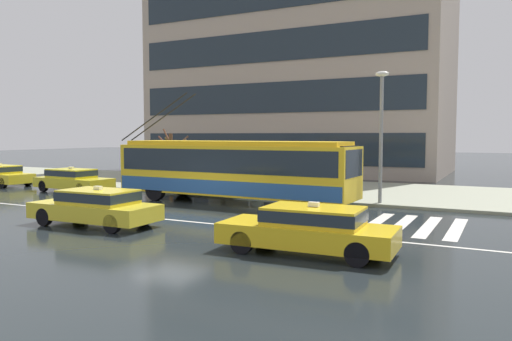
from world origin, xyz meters
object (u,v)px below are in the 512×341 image
Objects in this scene: trolleybus at (233,169)px; pedestrian_waiting_by_pole at (225,160)px; pedestrian_approaching_curb at (254,160)px; taxi_oncoming_near at (96,206)px; taxi_far_behind at (1,174)px; street_tree_bare at (171,154)px; pedestrian_at_shelter at (192,160)px; pedestrian_walking_past at (283,162)px; street_lamp at (381,124)px; taxi_oncoming_far at (309,228)px; taxi_queued_behind_bus at (73,179)px; bus_shelter at (230,155)px.

trolleybus is 6.18× the size of pedestrian_waiting_by_pole.
pedestrian_waiting_by_pole is at bearing -152.48° from pedestrian_approaching_curb.
taxi_far_behind is (-15.39, 7.38, -0.00)m from taxi_oncoming_near.
trolleybus reaches higher than street_tree_bare.
pedestrian_at_shelter is 0.99× the size of pedestrian_walking_past.
street_lamp reaches higher than street_tree_bare.
taxi_oncoming_near is at bearing -103.68° from pedestrian_walking_past.
taxi_far_behind is (-23.47, 7.81, -0.00)m from taxi_oncoming_far.
street_lamp is at bearing 7.74° from taxi_queued_behind_bus.
taxi_oncoming_far is 15.63m from pedestrian_at_shelter.
pedestrian_walking_past is 3.70m from pedestrian_waiting_by_pole.
pedestrian_approaching_curb is 1.61m from pedestrian_waiting_by_pole.
taxi_queued_behind_bus is (-10.18, -0.17, -0.88)m from trolleybus.
street_lamp reaches higher than pedestrian_walking_past.
trolleybus is at bearing -33.31° from street_tree_bare.
bus_shelter reaches higher than pedestrian_approaching_curb.
taxi_oncoming_far is 0.82× the size of street_lamp.
trolleybus is 2.66× the size of taxi_oncoming_near.
taxi_oncoming_far is 18.41m from street_tree_bare.
pedestrian_walking_past is 1.02× the size of pedestrian_waiting_by_pole.
taxi_queued_behind_bus is at bearing -123.85° from street_tree_bare.
taxi_queued_behind_bus is at bearing -172.26° from street_lamp.
street_tree_bare is at bearing 165.20° from bus_shelter.
taxi_queued_behind_bus is at bearing -2.89° from taxi_far_behind.
pedestrian_approaching_curb reaches higher than pedestrian_waiting_by_pole.
street_lamp is at bearing -10.70° from street_tree_bare.
street_lamp is at bearing 50.38° from taxi_oncoming_near.
bus_shelter reaches higher than taxi_queued_behind_bus.
pedestrian_at_shelter reaches higher than taxi_oncoming_far.
pedestrian_walking_past reaches higher than taxi_far_behind.
taxi_oncoming_far is at bearing -87.77° from street_lamp.
pedestrian_walking_past reaches higher than pedestrian_at_shelter.
taxi_queued_behind_bus is 6.69m from pedestrian_at_shelter.
taxi_queued_behind_bus is 1.26× the size of bus_shelter.
bus_shelter is 3.25m from pedestrian_walking_past.
taxi_oncoming_far is at bearing -56.63° from pedestrian_approaching_curb.
taxi_far_behind is at bearing 154.38° from taxi_oncoming_near.
taxi_queued_behind_bus is 8.54m from pedestrian_waiting_by_pole.
trolleybus is 6.13× the size of pedestrian_at_shelter.
pedestrian_walking_past is (3.23, -0.20, -0.30)m from bus_shelter.
taxi_oncoming_near is 10.67m from pedestrian_walking_past.
taxi_oncoming_far is 18.47m from taxi_queued_behind_bus.
bus_shelter is (8.10, 3.47, 1.35)m from taxi_queued_behind_bus.
street_tree_bare is (9.77, 4.43, 1.30)m from taxi_far_behind.
taxi_far_behind is 16.20m from pedestrian_approaching_curb.
pedestrian_at_shelter is at bearing 178.92° from pedestrian_walking_past.
trolleybus is at bearing -110.39° from pedestrian_walking_past.
taxi_queued_behind_bus is 1.05× the size of taxi_far_behind.
bus_shelter is 5.08m from street_tree_bare.
taxi_oncoming_near and taxi_queued_behind_bus have the same top height.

